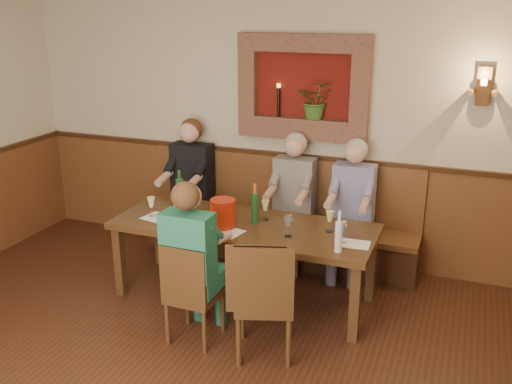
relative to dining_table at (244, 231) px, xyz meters
The scene contains 30 objects.
room_shell 2.21m from the dining_table, 90.00° to the right, with size 6.04×6.04×2.82m.
wainscoting 1.85m from the dining_table, 90.00° to the right, with size 6.02×6.02×1.15m.
wall_niche 1.59m from the dining_table, 77.58° to the left, with size 1.36×0.30×1.06m.
wall_sconce 2.53m from the dining_table, 29.61° to the left, with size 0.25×0.20×0.35m.
dining_table is the anchor object (origin of this frame).
bench 1.01m from the dining_table, 90.00° to the left, with size 3.00×0.45×1.11m.
chair_near_left 0.92m from the dining_table, 98.03° to the right, with size 0.40×0.40×0.89m.
chair_near_right 1.02m from the dining_table, 58.15° to the right, with size 0.56×0.56×1.00m.
person_bench_left 1.30m from the dining_table, 139.97° to the left, with size 0.44×0.54×1.48m.
person_bench_mid 0.86m from the dining_table, 76.96° to the left, with size 0.42×0.51×1.42m.
person_bench_right 1.17m from the dining_table, 45.85° to the left, with size 0.41×0.51×1.41m.
person_chair_front 0.79m from the dining_table, 98.31° to the right, with size 0.41×0.50×1.39m.
spittoon_bucket 0.29m from the dining_table, 135.05° to the right, with size 0.23×0.23×0.26m, color #B9210B.
wine_bottle_green_a 0.25m from the dining_table, 23.92° to the left, with size 0.08×0.08×0.38m.
wine_bottle_green_b 0.77m from the dining_table, 169.68° to the left, with size 0.08×0.08×0.40m.
water_bottle 1.01m from the dining_table, 17.44° to the right, with size 0.07×0.07×0.35m.
tasting_sheet_a 0.80m from the dining_table, 168.94° to the right, with size 0.32×0.23×0.00m, color white.
tasting_sheet_b 0.26m from the dining_table, 109.54° to the right, with size 0.31×0.22×0.00m, color white.
tasting_sheet_c 1.04m from the dining_table, ahead, with size 0.27×0.19×0.00m, color white.
tasting_sheet_d 0.50m from the dining_table, 145.66° to the right, with size 0.29×0.21×0.00m, color white.
wine_glass_0 0.44m from the dining_table, 127.21° to the right, with size 0.08×0.08×0.19m, color #D6D881, non-canonical shape.
wine_glass_1 0.52m from the dining_table, 17.03° to the right, with size 0.08×0.08×0.19m, color white, non-canonical shape.
wine_glass_2 0.32m from the dining_table, 157.62° to the left, with size 0.08×0.08×0.19m, color white, non-canonical shape.
wine_glass_3 0.97m from the dining_table, ahead, with size 0.08×0.08×0.19m, color white, non-canonical shape.
wine_glass_4 0.21m from the dining_table, 127.70° to the right, with size 0.08×0.08×0.19m, color #D6D881, non-canonical shape.
wine_glass_5 0.62m from the dining_table, 154.89° to the right, with size 0.08×0.08×0.19m, color #D6D881, non-canonical shape.
wine_glass_6 0.91m from the dining_table, behind, with size 0.08×0.08×0.19m, color #D6D881, non-canonical shape.
wine_glass_7 0.28m from the dining_table, 45.78° to the left, with size 0.08×0.08×0.19m, color #D6D881, non-canonical shape.
wine_glass_8 0.72m from the dining_table, behind, with size 0.08×0.08×0.19m, color white, non-canonical shape.
wine_glass_9 0.80m from the dining_table, ahead, with size 0.08×0.08×0.19m, color #D6D881, non-canonical shape.
Camera 1 is at (1.84, -2.63, 2.66)m, focal length 40.00 mm.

